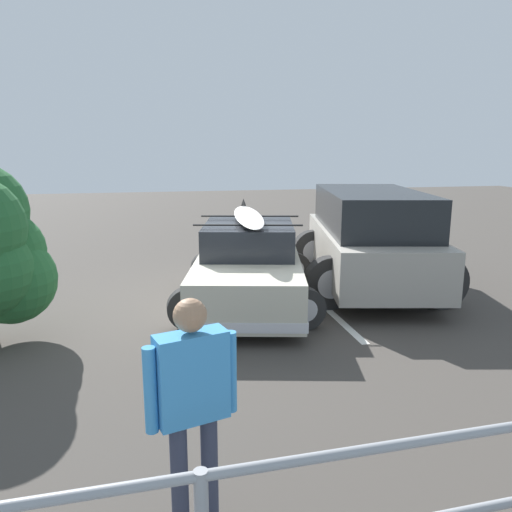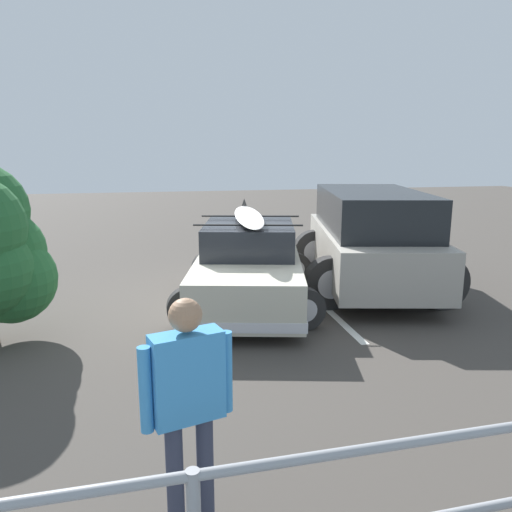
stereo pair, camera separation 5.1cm
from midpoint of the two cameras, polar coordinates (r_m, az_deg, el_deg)
name	(u,v)px [view 2 (the right image)]	position (r m, az deg, el deg)	size (l,w,h in m)	color
ground_plane	(229,304)	(8.53, -2.88, -5.46)	(44.00, 44.00, 0.02)	#423D38
parking_stripe	(316,299)	(8.80, 7.09, -4.88)	(4.20, 0.12, 0.00)	silver
sedan_car	(249,266)	(8.37, -0.63, -1.11)	(2.79, 4.22, 1.64)	#B7B29E
suv_car	(370,238)	(9.52, 13.08, 2.04)	(3.19, 4.63, 1.82)	#9E998E
person_bystander	(188,394)	(3.45, -7.36, -15.41)	(0.62, 0.31, 1.66)	#33384C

